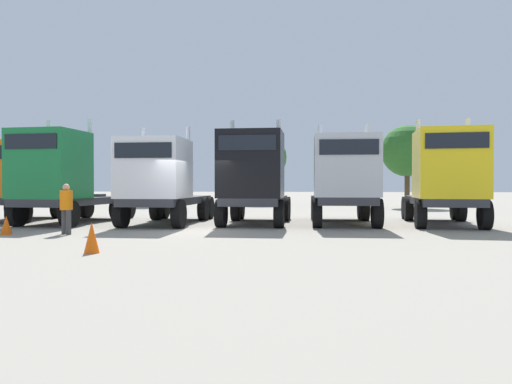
{
  "coord_description": "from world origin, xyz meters",
  "views": [
    {
      "loc": [
        4.4,
        -16.74,
        1.59
      ],
      "look_at": [
        1.85,
        3.45,
        1.31
      ],
      "focal_mm": 33.92,
      "sensor_mm": 36.0,
      "label": 1
    }
  ],
  "objects_px": {
    "traffic_cone_mid": "(6,225)",
    "semi_truck_black": "(253,178)",
    "semi_truck_yellow": "(446,176)",
    "semi_truck_green": "(60,177)",
    "visitor_in_hivis": "(66,205)",
    "semi_truck_orange": "(10,181)",
    "semi_truck_white": "(160,181)",
    "traffic_cone_far": "(92,238)",
    "semi_truck_silver": "(345,179)"
  },
  "relations": [
    {
      "from": "semi_truck_silver",
      "to": "traffic_cone_far",
      "type": "height_order",
      "value": "semi_truck_silver"
    },
    {
      "from": "semi_truck_yellow",
      "to": "traffic_cone_far",
      "type": "distance_m",
      "value": 13.52
    },
    {
      "from": "semi_truck_black",
      "to": "semi_truck_yellow",
      "type": "xyz_separation_m",
      "value": [
        7.47,
        0.49,
        0.04
      ]
    },
    {
      "from": "visitor_in_hivis",
      "to": "traffic_cone_mid",
      "type": "xyz_separation_m",
      "value": [
        -1.91,
        -0.28,
        -0.64
      ]
    },
    {
      "from": "semi_truck_black",
      "to": "semi_truck_silver",
      "type": "bearing_deg",
      "value": 97.36
    },
    {
      "from": "semi_truck_orange",
      "to": "visitor_in_hivis",
      "type": "distance_m",
      "value": 7.16
    },
    {
      "from": "visitor_in_hivis",
      "to": "semi_truck_green",
      "type": "bearing_deg",
      "value": 63.59
    },
    {
      "from": "semi_truck_white",
      "to": "semi_truck_yellow",
      "type": "relative_size",
      "value": 0.98
    },
    {
      "from": "semi_truck_green",
      "to": "semi_truck_black",
      "type": "xyz_separation_m",
      "value": [
        7.8,
        0.62,
        -0.03
      ]
    },
    {
      "from": "semi_truck_black",
      "to": "semi_truck_silver",
      "type": "relative_size",
      "value": 0.93
    },
    {
      "from": "semi_truck_green",
      "to": "semi_truck_yellow",
      "type": "relative_size",
      "value": 0.98
    },
    {
      "from": "traffic_cone_mid",
      "to": "semi_truck_white",
      "type": "bearing_deg",
      "value": 46.86
    },
    {
      "from": "traffic_cone_mid",
      "to": "semi_truck_black",
      "type": "bearing_deg",
      "value": 31.25
    },
    {
      "from": "semi_truck_orange",
      "to": "semi_truck_green",
      "type": "height_order",
      "value": "semi_truck_green"
    },
    {
      "from": "traffic_cone_far",
      "to": "traffic_cone_mid",
      "type": "bearing_deg",
      "value": 141.79
    },
    {
      "from": "traffic_cone_far",
      "to": "semi_truck_yellow",
      "type": "bearing_deg",
      "value": 40.55
    },
    {
      "from": "visitor_in_hivis",
      "to": "traffic_cone_far",
      "type": "bearing_deg",
      "value": -113.03
    },
    {
      "from": "semi_truck_white",
      "to": "traffic_cone_far",
      "type": "bearing_deg",
      "value": 6.18
    },
    {
      "from": "semi_truck_black",
      "to": "semi_truck_yellow",
      "type": "distance_m",
      "value": 7.49
    },
    {
      "from": "semi_truck_silver",
      "to": "visitor_in_hivis",
      "type": "bearing_deg",
      "value": -64.0
    },
    {
      "from": "semi_truck_green",
      "to": "semi_truck_yellow",
      "type": "height_order",
      "value": "semi_truck_green"
    },
    {
      "from": "semi_truck_silver",
      "to": "semi_truck_yellow",
      "type": "height_order",
      "value": "semi_truck_yellow"
    },
    {
      "from": "semi_truck_white",
      "to": "traffic_cone_far",
      "type": "relative_size",
      "value": 8.77
    },
    {
      "from": "semi_truck_yellow",
      "to": "traffic_cone_mid",
      "type": "bearing_deg",
      "value": -67.04
    },
    {
      "from": "semi_truck_orange",
      "to": "traffic_cone_mid",
      "type": "bearing_deg",
      "value": 27.18
    },
    {
      "from": "semi_truck_orange",
      "to": "semi_truck_yellow",
      "type": "relative_size",
      "value": 0.9
    },
    {
      "from": "semi_truck_green",
      "to": "traffic_cone_far",
      "type": "xyz_separation_m",
      "value": [
        5.06,
        -7.63,
        -1.56
      ]
    },
    {
      "from": "semi_truck_silver",
      "to": "traffic_cone_mid",
      "type": "distance_m",
      "value": 12.23
    },
    {
      "from": "semi_truck_white",
      "to": "semi_truck_yellow",
      "type": "height_order",
      "value": "semi_truck_yellow"
    },
    {
      "from": "semi_truck_yellow",
      "to": "visitor_in_hivis",
      "type": "distance_m",
      "value": 13.89
    },
    {
      "from": "semi_truck_orange",
      "to": "semi_truck_green",
      "type": "distance_m",
      "value": 3.21
    },
    {
      "from": "semi_truck_green",
      "to": "visitor_in_hivis",
      "type": "relative_size",
      "value": 3.91
    },
    {
      "from": "semi_truck_green",
      "to": "semi_truck_black",
      "type": "height_order",
      "value": "semi_truck_green"
    },
    {
      "from": "semi_truck_yellow",
      "to": "semi_truck_black",
      "type": "bearing_deg",
      "value": -81.89
    },
    {
      "from": "semi_truck_green",
      "to": "visitor_in_hivis",
      "type": "height_order",
      "value": "semi_truck_green"
    },
    {
      "from": "semi_truck_orange",
      "to": "semi_truck_white",
      "type": "distance_m",
      "value": 7.2
    },
    {
      "from": "semi_truck_orange",
      "to": "semi_truck_silver",
      "type": "bearing_deg",
      "value": 83.71
    },
    {
      "from": "semi_truck_green",
      "to": "traffic_cone_mid",
      "type": "relative_size",
      "value": 10.59
    },
    {
      "from": "semi_truck_orange",
      "to": "semi_truck_green",
      "type": "xyz_separation_m",
      "value": [
        2.98,
        -1.19,
        0.13
      ]
    },
    {
      "from": "semi_truck_green",
      "to": "semi_truck_orange",
      "type": "bearing_deg",
      "value": -108.74
    },
    {
      "from": "semi_truck_green",
      "to": "visitor_in_hivis",
      "type": "xyz_separation_m",
      "value": [
        2.25,
        -3.63,
        -0.98
      ]
    },
    {
      "from": "semi_truck_green",
      "to": "semi_truck_black",
      "type": "relative_size",
      "value": 1.11
    },
    {
      "from": "semi_truck_orange",
      "to": "semi_truck_black",
      "type": "bearing_deg",
      "value": 81.08
    },
    {
      "from": "semi_truck_orange",
      "to": "visitor_in_hivis",
      "type": "relative_size",
      "value": 3.59
    },
    {
      "from": "semi_truck_yellow",
      "to": "semi_truck_orange",
      "type": "bearing_deg",
      "value": -85.86
    },
    {
      "from": "semi_truck_black",
      "to": "traffic_cone_mid",
      "type": "relative_size",
      "value": 9.56
    },
    {
      "from": "semi_truck_black",
      "to": "traffic_cone_far",
      "type": "relative_size",
      "value": 7.87
    },
    {
      "from": "semi_truck_green",
      "to": "traffic_cone_mid",
      "type": "height_order",
      "value": "semi_truck_green"
    },
    {
      "from": "semi_truck_yellow",
      "to": "semi_truck_green",
      "type": "bearing_deg",
      "value": -81.46
    },
    {
      "from": "semi_truck_silver",
      "to": "visitor_in_hivis",
      "type": "distance_m",
      "value": 10.33
    }
  ]
}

